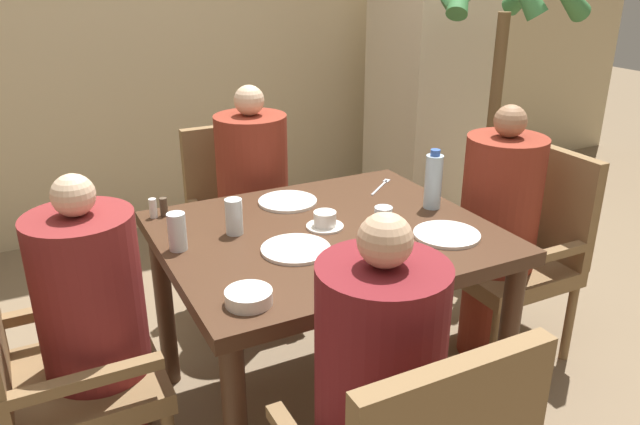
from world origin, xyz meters
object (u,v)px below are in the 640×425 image
Objects in this scene: plate_dessert_center at (288,201)px; water_bottle at (433,181)px; diner_in_far_chair at (254,207)px; plate_main_right at (296,249)px; chair_right_side at (520,246)px; glass_tall_mid at (177,232)px; diner_in_near_chair at (378,413)px; teacup_with_saucer at (325,221)px; chair_left_side at (51,365)px; plate_main_left at (447,235)px; glass_tall_far at (234,217)px; bowl_small at (249,297)px; diner_in_right_chair at (497,234)px; glass_tall_near at (383,225)px; potted_palm at (492,143)px; diner_in_left_chair at (96,335)px; chair_far_side at (244,216)px.

plate_dessert_center is 0.57m from water_bottle.
plate_main_right is at bearing -101.40° from diner_in_far_chair.
plate_main_right is at bearing -110.65° from plate_dessert_center.
glass_tall_mid is at bearing 176.75° from chair_right_side.
teacup_with_saucer is (0.23, 0.74, 0.20)m from diner_in_near_chair.
chair_left_side is 1.46m from water_bottle.
plate_main_left is 0.53m from plate_main_right.
glass_tall_far is (-0.64, 0.35, 0.06)m from plate_main_left.
diner_in_right_chair is at bearing 15.86° from bowl_small.
water_bottle reaches higher than plate_dessert_center.
diner_in_right_chair is at bearing 6.04° from plate_main_right.
diner_in_right_chair reaches higher than glass_tall_mid.
diner_in_far_chair is 0.71m from glass_tall_far.
plate_main_left is 1.72× the size of bowl_small.
diner_in_right_chair reaches higher than glass_tall_near.
diner_in_far_chair is at bearing 68.41° from bowl_small.
plate_main_right is 1.72× the size of bowl_small.
glass_tall_mid is (-0.51, 0.06, 0.04)m from teacup_with_saucer.
water_bottle reaches higher than teacup_with_saucer.
diner_in_near_chair is at bearing -148.44° from chair_right_side.
plate_main_left is 0.29m from water_bottle.
water_bottle is (-0.79, -0.56, 0.09)m from potted_palm.
teacup_with_saucer is 0.52m from glass_tall_mid.
diner_in_near_chair is 0.65m from plate_main_right.
chair_right_side is 1.04m from plate_dessert_center.
diner_in_left_chair is 4.71× the size of plate_dessert_center.
chair_right_side reaches higher than plate_main_left.
diner_in_left_chair is 8.51× the size of glass_tall_near.
glass_tall_mid is (-0.34, 0.19, 0.06)m from plate_main_right.
chair_right_side is 3.94× the size of plate_main_right.
glass_tall_far is (0.51, 0.12, 0.26)m from diner_in_left_chair.
glass_tall_far is at bearing 171.78° from water_bottle.
diner_in_left_chair reaches higher than glass_tall_mid.
diner_in_far_chair reaches higher than plate_main_left.
glass_tall_near is at bearing -168.04° from chair_right_side.
diner_in_near_chair is 4.85× the size of water_bottle.
potted_palm is at bearing 14.47° from chair_left_side.
diner_in_right_chair is at bearing -41.77° from diner_in_far_chair.
chair_far_side is 0.62m from plate_dessert_center.
plate_main_left is 1.81× the size of glass_tall_near.
chair_right_side is 0.16m from diner_in_right_chair.
diner_in_left_chair is at bearing 128.83° from diner_in_near_chair.
plate_main_left is (1.15, -0.23, 0.20)m from diner_in_left_chair.
chair_right_side reaches higher than glass_tall_near.
plate_main_left is (1.29, -0.23, 0.27)m from chair_left_side.
bowl_small is (-0.77, -0.12, 0.01)m from plate_main_left.
diner_in_near_chair reaches higher than bowl_small.
diner_in_left_chair is 1.61m from diner_in_right_chair.
chair_right_side reaches higher than plate_main_right.
diner_in_right_chair is 0.75m from potted_palm.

